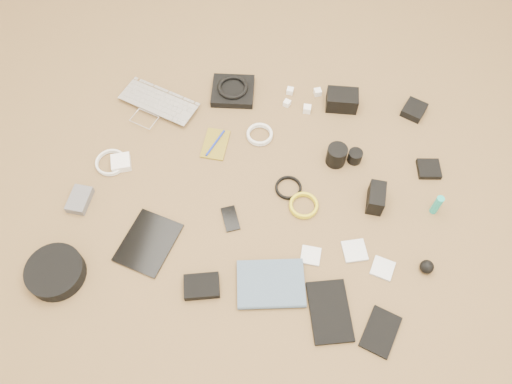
% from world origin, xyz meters
% --- Properties ---
extents(laptop, '(0.39, 0.32, 0.03)m').
position_xyz_m(laptop, '(-0.48, 0.31, 0.01)').
color(laptop, silver).
rests_on(laptop, ground).
extents(headphone_pouch, '(0.20, 0.19, 0.03)m').
position_xyz_m(headphone_pouch, '(-0.16, 0.47, 0.02)').
color(headphone_pouch, black).
rests_on(headphone_pouch, ground).
extents(headphones, '(0.15, 0.15, 0.02)m').
position_xyz_m(headphones, '(-0.16, 0.47, 0.04)').
color(headphones, black).
rests_on(headphones, headphone_pouch).
extents(charger_a, '(0.03, 0.03, 0.02)m').
position_xyz_m(charger_a, '(0.07, 0.45, 0.01)').
color(charger_a, white).
rests_on(charger_a, ground).
extents(charger_b, '(0.03, 0.03, 0.03)m').
position_xyz_m(charger_b, '(0.08, 0.52, 0.01)').
color(charger_b, white).
rests_on(charger_b, ground).
extents(charger_c, '(0.04, 0.04, 0.03)m').
position_xyz_m(charger_c, '(0.19, 0.53, 0.01)').
color(charger_c, white).
rests_on(charger_c, ground).
extents(charger_d, '(0.03, 0.03, 0.03)m').
position_xyz_m(charger_d, '(0.16, 0.43, 0.01)').
color(charger_d, white).
rests_on(charger_d, ground).
extents(dslr_camera, '(0.14, 0.10, 0.07)m').
position_xyz_m(dslr_camera, '(0.30, 0.48, 0.04)').
color(dslr_camera, black).
rests_on(dslr_camera, ground).
extents(lens_pouch, '(0.11, 0.12, 0.03)m').
position_xyz_m(lens_pouch, '(0.60, 0.50, 0.02)').
color(lens_pouch, black).
rests_on(lens_pouch, ground).
extents(notebook_olive, '(0.09, 0.15, 0.01)m').
position_xyz_m(notebook_olive, '(-0.18, 0.19, 0.00)').
color(notebook_olive, olive).
rests_on(notebook_olive, ground).
extents(pen_blue, '(0.05, 0.14, 0.01)m').
position_xyz_m(pen_blue, '(-0.18, 0.19, 0.01)').
color(pen_blue, '#1426A5').
rests_on(pen_blue, notebook_olive).
extents(cable_white_a, '(0.14, 0.14, 0.01)m').
position_xyz_m(cable_white_a, '(-0.01, 0.26, 0.01)').
color(cable_white_a, white).
rests_on(cable_white_a, ground).
extents(lens_a, '(0.09, 0.09, 0.08)m').
position_xyz_m(lens_a, '(0.30, 0.20, 0.04)').
color(lens_a, black).
rests_on(lens_a, ground).
extents(lens_b, '(0.07, 0.07, 0.05)m').
position_xyz_m(lens_b, '(0.38, 0.22, 0.03)').
color(lens_b, black).
rests_on(lens_b, ground).
extents(card_reader, '(0.10, 0.10, 0.02)m').
position_xyz_m(card_reader, '(0.67, 0.22, 0.01)').
color(card_reader, black).
rests_on(card_reader, ground).
extents(power_brick, '(0.09, 0.09, 0.03)m').
position_xyz_m(power_brick, '(-0.52, 0.03, 0.02)').
color(power_brick, white).
rests_on(power_brick, ground).
extents(cable_white_b, '(0.15, 0.15, 0.01)m').
position_xyz_m(cable_white_b, '(-0.56, 0.03, 0.01)').
color(cable_white_b, white).
rests_on(cable_white_b, ground).
extents(cable_black, '(0.13, 0.13, 0.01)m').
position_xyz_m(cable_black, '(0.14, 0.04, 0.00)').
color(cable_black, black).
rests_on(cable_black, ground).
extents(cable_yellow, '(0.12, 0.12, 0.01)m').
position_xyz_m(cable_yellow, '(0.21, -0.03, 0.01)').
color(cable_yellow, gold).
rests_on(cable_yellow, ground).
extents(flash, '(0.06, 0.11, 0.08)m').
position_xyz_m(flash, '(0.47, 0.03, 0.04)').
color(flash, black).
rests_on(flash, ground).
extents(lens_cleaner, '(0.03, 0.03, 0.10)m').
position_xyz_m(lens_cleaner, '(0.69, 0.04, 0.05)').
color(lens_cleaner, '#19A798').
rests_on(lens_cleaner, ground).
extents(battery_charger, '(0.07, 0.11, 0.03)m').
position_xyz_m(battery_charger, '(-0.62, -0.16, 0.02)').
color(battery_charger, '#56555A').
rests_on(battery_charger, ground).
extents(tablet, '(0.22, 0.26, 0.01)m').
position_xyz_m(tablet, '(-0.32, -0.28, 0.01)').
color(tablet, black).
rests_on(tablet, ground).
extents(phone, '(0.09, 0.11, 0.01)m').
position_xyz_m(phone, '(-0.05, -0.13, 0.00)').
color(phone, black).
rests_on(phone, ground).
extents(filter_case_left, '(0.07, 0.07, 0.01)m').
position_xyz_m(filter_case_left, '(0.26, -0.22, 0.00)').
color(filter_case_left, silver).
rests_on(filter_case_left, ground).
extents(filter_case_mid, '(0.10, 0.10, 0.01)m').
position_xyz_m(filter_case_mid, '(0.41, -0.18, 0.01)').
color(filter_case_mid, silver).
rests_on(filter_case_mid, ground).
extents(filter_case_right, '(0.09, 0.09, 0.01)m').
position_xyz_m(filter_case_right, '(0.51, -0.23, 0.01)').
color(filter_case_right, silver).
rests_on(filter_case_right, ground).
extents(air_blower, '(0.05, 0.05, 0.05)m').
position_xyz_m(air_blower, '(0.66, -0.20, 0.02)').
color(air_blower, black).
rests_on(air_blower, ground).
extents(headphone_case, '(0.23, 0.23, 0.05)m').
position_xyz_m(headphone_case, '(-0.60, -0.45, 0.03)').
color(headphone_case, black).
rests_on(headphone_case, ground).
extents(drive_case, '(0.14, 0.11, 0.03)m').
position_xyz_m(drive_case, '(-0.09, -0.41, 0.02)').
color(drive_case, black).
rests_on(drive_case, ground).
extents(paperback, '(0.26, 0.22, 0.02)m').
position_xyz_m(paperback, '(0.16, -0.44, 0.01)').
color(paperback, '#40566D').
rests_on(paperback, ground).
extents(notebook_black_a, '(0.18, 0.24, 0.02)m').
position_xyz_m(notebook_black_a, '(0.35, -0.41, 0.01)').
color(notebook_black_a, black).
rests_on(notebook_black_a, ground).
extents(notebook_black_b, '(0.14, 0.17, 0.01)m').
position_xyz_m(notebook_black_b, '(0.52, -0.45, 0.01)').
color(notebook_black_b, black).
rests_on(notebook_black_b, ground).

